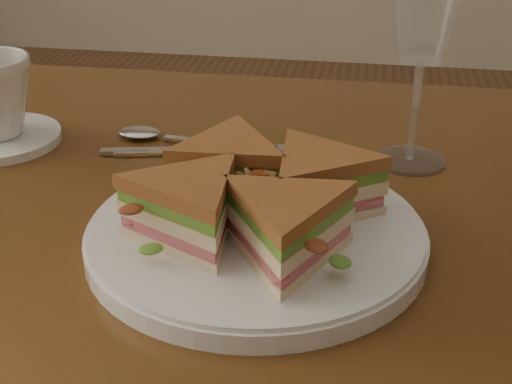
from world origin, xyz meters
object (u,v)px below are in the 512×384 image
at_px(spoon, 158,136).
at_px(wine_glass, 426,7).
at_px(sandwich_wedges, 256,197).
at_px(table, 233,301).
at_px(knife, 194,152).
at_px(plate, 256,237).

relative_size(spoon, wine_glass, 0.81).
xyz_separation_m(sandwich_wedges, spoon, (-0.15, 0.21, -0.04)).
height_order(table, spoon, spoon).
relative_size(table, wine_glass, 5.32).
relative_size(table, spoon, 6.53).
bearing_deg(knife, sandwich_wedges, -73.51).
relative_size(plate, sandwich_wedges, 1.10).
height_order(plate, wine_glass, wine_glass).
height_order(plate, knife, plate).
xyz_separation_m(sandwich_wedges, wine_glass, (0.13, 0.19, 0.12)).
xyz_separation_m(spoon, knife, (0.05, -0.03, -0.00)).
bearing_deg(knife, spoon, 135.32).
distance_m(plate, knife, 0.20).
relative_size(plate, spoon, 1.54).
bearing_deg(knife, plate, -73.51).
bearing_deg(table, knife, 118.02).
bearing_deg(spoon, plate, -48.75).
bearing_deg(spoon, knife, -26.25).
bearing_deg(spoon, table, -47.41).
xyz_separation_m(table, spoon, (-0.11, 0.15, 0.10)).
height_order(plate, spoon, plate).
bearing_deg(wine_glass, table, -139.65).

